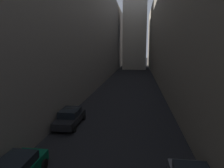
% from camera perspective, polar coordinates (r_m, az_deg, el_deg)
% --- Properties ---
extents(ground_plane, '(264.00, 264.00, 0.00)m').
position_cam_1_polar(ground_plane, '(40.36, 4.86, -0.33)').
color(ground_plane, black).
extents(building_block_left, '(15.64, 108.00, 21.51)m').
position_cam_1_polar(building_block_left, '(44.54, -12.75, 14.29)').
color(building_block_left, slate).
rests_on(building_block_left, ground).
extents(building_block_right, '(12.69, 108.00, 21.31)m').
position_cam_1_polar(building_block_right, '(43.08, 21.64, 13.90)').
color(building_block_right, '#756B5B').
rests_on(building_block_right, ground).
extents(parked_car_left_far, '(1.96, 4.56, 1.51)m').
position_cam_1_polar(parked_car_left_far, '(19.53, -11.52, -8.97)').
color(parked_car_left_far, black).
rests_on(parked_car_left_far, ground).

